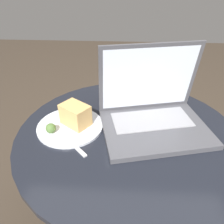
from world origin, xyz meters
name	(u,v)px	position (x,y,z in m)	size (l,w,h in m)	color
ground_plane	(124,217)	(0.00, 0.00, 0.00)	(6.00, 6.00, 0.00)	#382D23
table	(127,158)	(0.00, 0.00, 0.39)	(0.76, 0.76, 0.52)	#515156
laptop	(153,111)	(0.08, 0.05, 0.57)	(0.40, 0.34, 0.27)	#47474C
beer_glass	(115,84)	(-0.05, 0.14, 0.63)	(0.06, 0.06, 0.22)	brown
snack_plate	(72,120)	(-0.20, 0.02, 0.54)	(0.23, 0.23, 0.08)	silver
fork	(69,140)	(-0.19, -0.06, 0.52)	(0.13, 0.13, 0.00)	silver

